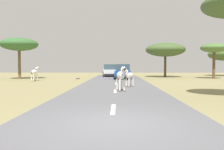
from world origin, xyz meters
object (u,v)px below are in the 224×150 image
(tree_3, at_px, (19,45))
(tree_4, at_px, (214,48))
(rock_1, at_px, (78,78))
(zebra_1, at_px, (129,76))
(tree_0, at_px, (165,50))
(zebra_2, at_px, (35,72))
(car_0, at_px, (123,72))
(zebra_0, at_px, (121,76))
(car_1, at_px, (110,71))

(tree_3, bearing_deg, tree_4, 2.86)
(rock_1, bearing_deg, zebra_1, -61.27)
(tree_0, xyz_separation_m, rock_1, (-11.37, -4.83, -3.68))
(zebra_2, bearing_deg, zebra_1, -24.66)
(zebra_1, height_order, rock_1, zebra_1)
(zebra_2, height_order, rock_1, zebra_2)
(car_0, xyz_separation_m, tree_3, (-12.50, 0.19, 3.31))
(tree_4, xyz_separation_m, rock_1, (-16.65, -1.36, -3.63))
(rock_1, bearing_deg, tree_0, 23.02)
(zebra_2, height_order, tree_3, tree_3)
(zebra_0, height_order, zebra_2, zebra_0)
(zebra_2, height_order, car_0, car_0)
(zebra_1, height_order, zebra_2, zebra_2)
(zebra_2, relative_size, rock_1, 3.32)
(zebra_0, distance_m, rock_1, 14.11)
(zebra_0, xyz_separation_m, zebra_1, (0.64, 2.85, -0.13))
(zebra_1, bearing_deg, tree_3, -7.62)
(zebra_1, relative_size, zebra_2, 0.84)
(tree_0, bearing_deg, car_0, -140.99)
(zebra_1, height_order, tree_4, tree_4)
(rock_1, bearing_deg, car_1, 60.08)
(tree_0, height_order, rock_1, tree_0)
(zebra_1, distance_m, zebra_2, 11.70)
(car_1, distance_m, tree_0, 8.44)
(zebra_2, relative_size, car_1, 0.37)
(car_0, relative_size, tree_0, 0.81)
(zebra_0, relative_size, zebra_1, 1.21)
(tree_4, distance_m, rock_1, 17.09)
(car_0, height_order, rock_1, car_0)
(zebra_2, bearing_deg, tree_3, 141.32)
(car_1, relative_size, rock_1, 9.04)
(tree_0, height_order, tree_3, tree_3)
(tree_0, bearing_deg, tree_4, -33.35)
(tree_4, bearing_deg, zebra_2, -166.56)
(tree_0, height_order, tree_4, tree_0)
(zebra_2, height_order, tree_4, tree_4)
(car_0, height_order, tree_3, tree_3)
(tree_3, bearing_deg, rock_1, -1.38)
(zebra_0, relative_size, car_1, 0.37)
(car_1, bearing_deg, zebra_0, 90.40)
(car_0, bearing_deg, tree_3, 1.21)
(tree_0, xyz_separation_m, tree_3, (-18.48, -4.66, 0.36))
(car_1, bearing_deg, tree_3, 25.67)
(car_0, height_order, tree_4, tree_4)
(car_0, height_order, tree_0, tree_0)
(zebra_1, height_order, tree_0, tree_0)
(zebra_0, bearing_deg, car_0, -104.97)
(rock_1, bearing_deg, tree_4, 4.66)
(car_0, bearing_deg, rock_1, 1.90)
(zebra_2, bearing_deg, rock_1, 52.88)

